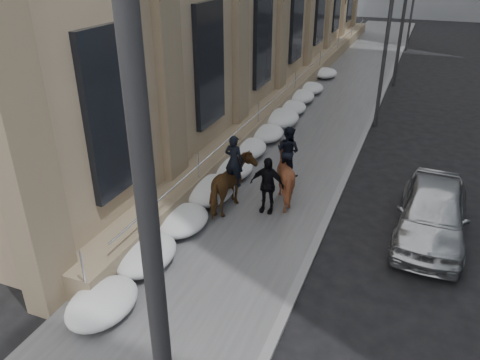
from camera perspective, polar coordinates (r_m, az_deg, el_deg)
name	(u,v)px	position (r m, az deg, el deg)	size (l,w,h in m)	color
ground	(194,281)	(12.77, -5.59, -12.12)	(140.00, 140.00, 0.00)	black
sidewalk	(296,145)	(20.91, 6.87, 4.23)	(5.00, 80.00, 0.12)	#4B4B4D
curb	(356,154)	(20.46, 13.95, 3.10)	(0.24, 80.00, 0.12)	slate
streetlight_near	(147,341)	(4.83, -11.32, -18.66)	(1.71, 0.24, 8.00)	#2D2D30
streetlight_mid	(384,30)	(23.09, 17.19, 17.11)	(1.71, 0.24, 8.00)	#2D2D30
traffic_signal	(387,19)	(31.12, 17.46, 18.20)	(4.10, 0.22, 6.00)	#2D2D30
snow_bank	(251,147)	(19.47, 1.39, 3.99)	(1.70, 18.10, 0.76)	white
mounted_horse_left	(232,183)	(15.12, -0.97, -0.33)	(1.07, 2.18, 2.57)	#452C14
mounted_horse_right	(285,171)	(15.82, 5.49, 1.11)	(1.93, 2.05, 2.59)	#512817
pedestrian	(267,185)	(15.07, 3.31, -0.60)	(1.12, 0.47, 1.91)	black
car_silver	(432,212)	(15.14, 22.39, -3.67)	(1.98, 4.92, 1.68)	#A8ACB0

